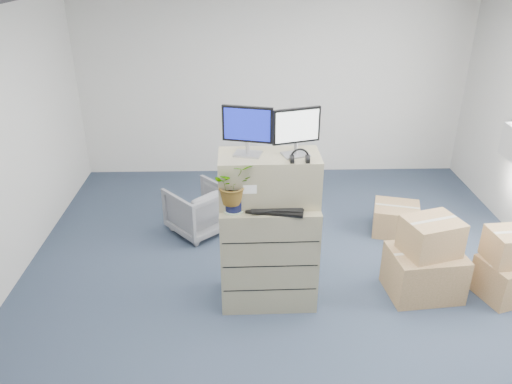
# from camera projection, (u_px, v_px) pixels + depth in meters

# --- Properties ---
(ground) EXTENTS (7.00, 7.00, 0.00)m
(ground) POSITION_uv_depth(u_px,v_px,m) (291.00, 304.00, 5.17)
(ground) COLOR #263444
(ground) RESTS_ON ground
(wall_back) EXTENTS (6.00, 0.02, 2.80)m
(wall_back) POSITION_uv_depth(u_px,v_px,m) (273.00, 87.00, 7.71)
(wall_back) COLOR beige
(wall_back) RESTS_ON ground
(filing_cabinet_lower) EXTENTS (0.96, 0.60, 1.11)m
(filing_cabinet_lower) POSITION_uv_depth(u_px,v_px,m) (268.00, 252.00, 5.05)
(filing_cabinet_lower) COLOR #978E68
(filing_cabinet_lower) RESTS_ON ground
(filing_cabinet_upper) EXTENTS (0.96, 0.49, 0.48)m
(filing_cabinet_upper) POSITION_uv_depth(u_px,v_px,m) (269.00, 178.00, 4.75)
(filing_cabinet_upper) COLOR #978E68
(filing_cabinet_upper) RESTS_ON filing_cabinet_lower
(monitor_left) EXTENTS (0.47, 0.23, 0.47)m
(monitor_left) POSITION_uv_depth(u_px,v_px,m) (247.00, 128.00, 4.53)
(monitor_left) COLOR #99999E
(monitor_left) RESTS_ON filing_cabinet_upper
(monitor_right) EXTENTS (0.45, 0.24, 0.45)m
(monitor_right) POSITION_uv_depth(u_px,v_px,m) (296.00, 129.00, 4.52)
(monitor_right) COLOR #99999E
(monitor_right) RESTS_ON filing_cabinet_upper
(headphones) EXTENTS (0.17, 0.02, 0.17)m
(headphones) POSITION_uv_depth(u_px,v_px,m) (300.00, 157.00, 4.47)
(headphones) COLOR black
(headphones) RESTS_ON filing_cabinet_upper
(keyboard) EXTENTS (0.57, 0.32, 0.03)m
(keyboard) POSITION_uv_depth(u_px,v_px,m) (275.00, 209.00, 4.66)
(keyboard) COLOR black
(keyboard) RESTS_ON filing_cabinet_lower
(mouse) EXTENTS (0.12, 0.09, 0.04)m
(mouse) POSITION_uv_depth(u_px,v_px,m) (303.00, 206.00, 4.71)
(mouse) COLOR silver
(mouse) RESTS_ON filing_cabinet_lower
(water_bottle) EXTENTS (0.09, 0.09, 0.30)m
(water_bottle) POSITION_uv_depth(u_px,v_px,m) (280.00, 186.00, 4.80)
(water_bottle) COLOR gray
(water_bottle) RESTS_ON filing_cabinet_lower
(phone_dock) EXTENTS (0.07, 0.06, 0.16)m
(phone_dock) POSITION_uv_depth(u_px,v_px,m) (266.00, 195.00, 4.84)
(phone_dock) COLOR silver
(phone_dock) RESTS_ON filing_cabinet_lower
(external_drive) EXTENTS (0.21, 0.16, 0.06)m
(external_drive) POSITION_uv_depth(u_px,v_px,m) (299.00, 193.00, 4.93)
(external_drive) COLOR black
(external_drive) RESTS_ON filing_cabinet_lower
(tissue_box) EXTENTS (0.24, 0.12, 0.09)m
(tissue_box) POSITION_uv_depth(u_px,v_px,m) (307.00, 187.00, 4.89)
(tissue_box) COLOR #4298E2
(tissue_box) RESTS_ON external_drive
(potted_plant) EXTENTS (0.48, 0.50, 0.40)m
(potted_plant) POSITION_uv_depth(u_px,v_px,m) (233.00, 189.00, 4.56)
(potted_plant) COLOR #94AA89
(potted_plant) RESTS_ON filing_cabinet_lower
(office_chair) EXTENTS (0.91, 0.91, 0.68)m
(office_chair) POSITION_uv_depth(u_px,v_px,m) (198.00, 207.00, 6.38)
(office_chair) COLOR slate
(office_chair) RESTS_ON ground
(cardboard_boxes) EXTENTS (1.62, 1.98, 0.88)m
(cardboard_boxes) POSITION_uv_depth(u_px,v_px,m) (444.00, 254.00, 5.42)
(cardboard_boxes) COLOR olive
(cardboard_boxes) RESTS_ON ground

